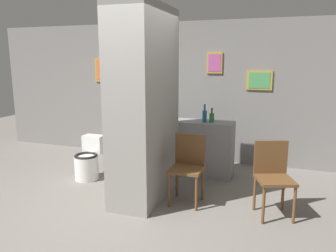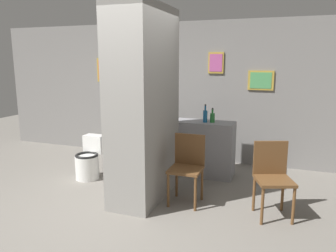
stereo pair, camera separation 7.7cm
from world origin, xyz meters
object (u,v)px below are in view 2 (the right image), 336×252
Objects in this scene: chair_near_pillar at (187,165)px; bicycle at (147,149)px; bottle_tall at (205,116)px; toilet at (89,160)px; chair_by_doorway at (272,175)px.

chair_near_pillar is 0.54× the size of bicycle.
bicycle is 5.75× the size of bottle_tall.
bottle_tall is (1.00, 0.09, 0.64)m from bicycle.
bottle_tall is (-0.02, 1.06, 0.50)m from chair_near_pillar.
toilet is 2.03m from bottle_tall.
bicycle is (-1.02, 0.97, -0.14)m from chair_near_pillar.
bottle_tall is at bearing 90.19° from chair_near_pillar.
toilet is 0.73× the size of chair_near_pillar.
bottle_tall is (1.75, 0.71, 0.73)m from toilet.
bottle_tall is at bearing 5.12° from bicycle.
bottle_tall reaches higher than chair_near_pillar.
chair_by_doorway reaches higher than bicycle.
toilet is at bearing -140.44° from bicycle.
bottle_tall reaches higher than chair_by_doorway.
chair_near_pillar is at bearing -43.62° from bicycle.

